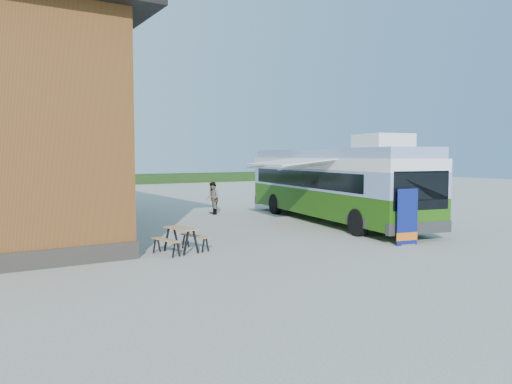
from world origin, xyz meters
TOP-DOWN VIEW (x-y plane):
  - ground at (0.00, 0.00)m, footprint 100.00×100.00m
  - hedge at (8.00, 38.00)m, footprint 40.00×3.00m
  - bus at (3.49, 3.37)m, footprint 4.70×12.38m
  - awning at (1.29, 3.15)m, footprint 3.25×4.52m
  - banner at (1.67, -2.57)m, footprint 0.80×0.28m
  - picnic_table at (-5.05, 0.21)m, footprint 1.56×1.45m
  - person_a at (-4.47, 10.54)m, footprint 0.80×0.77m
  - person_b at (0.21, 8.56)m, footprint 0.74×0.89m
  - slurry_tanker at (-5.70, 13.34)m, footprint 2.02×6.46m

SIDE VIEW (x-z plane):
  - ground at x=0.00m, z-range 0.00..0.00m
  - hedge at x=8.00m, z-range 0.00..1.00m
  - picnic_table at x=-5.05m, z-range 0.19..0.94m
  - banner at x=1.67m, z-range -0.17..1.69m
  - person_b at x=0.21m, z-range 0.00..1.63m
  - person_a at x=-4.47m, z-range 0.00..1.85m
  - slurry_tanker at x=-5.70m, z-range 0.18..2.56m
  - bus at x=3.49m, z-range -0.08..3.64m
  - awning at x=1.29m, z-range 2.46..2.97m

